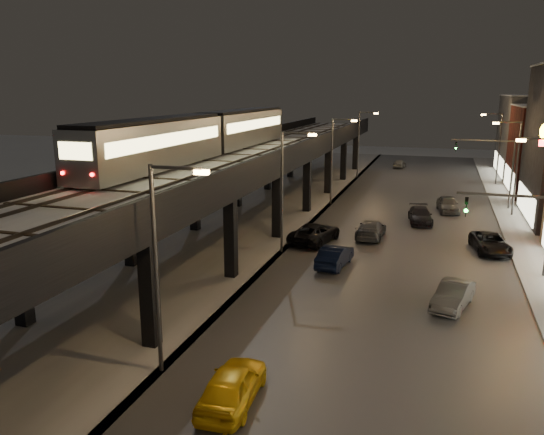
% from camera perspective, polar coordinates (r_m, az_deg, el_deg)
% --- Properties ---
extents(road_surface, '(17.00, 120.00, 0.06)m').
position_cam_1_polar(road_surface, '(42.00, 13.44, -3.12)').
color(road_surface, '#46474D').
rests_on(road_surface, ground).
extents(sidewalk_right, '(4.00, 120.00, 0.14)m').
position_cam_1_polar(sidewalk_right, '(42.54, 27.00, -4.00)').
color(sidewalk_right, '#9FA1A8').
rests_on(sidewalk_right, ground).
extents(under_viaduct_pavement, '(11.00, 120.00, 0.06)m').
position_cam_1_polar(under_viaduct_pavement, '(44.92, -3.97, -1.68)').
color(under_viaduct_pavement, '#9FA1A8').
rests_on(under_viaduct_pavement, ground).
extents(elevated_viaduct, '(9.00, 100.00, 6.30)m').
position_cam_1_polar(elevated_viaduct, '(40.90, -5.73, 4.77)').
color(elevated_viaduct, black).
rests_on(elevated_viaduct, ground).
extents(viaduct_trackbed, '(8.40, 100.00, 0.32)m').
position_cam_1_polar(viaduct_trackbed, '(40.91, -5.70, 5.87)').
color(viaduct_trackbed, '#B2B7C1').
rests_on(viaduct_trackbed, elevated_viaduct).
extents(viaduct_parapet_streetside, '(0.30, 100.00, 1.10)m').
position_cam_1_polar(viaduct_parapet_streetside, '(39.36, 0.17, 6.31)').
color(viaduct_parapet_streetside, black).
rests_on(viaduct_parapet_streetside, elevated_viaduct).
extents(viaduct_parapet_far, '(0.30, 100.00, 1.10)m').
position_cam_1_polar(viaduct_parapet_far, '(42.78, -11.08, 6.64)').
color(viaduct_parapet_far, black).
rests_on(viaduct_parapet_far, elevated_viaduct).
extents(streetlight_left_1, '(2.57, 0.28, 9.00)m').
position_cam_1_polar(streetlight_left_1, '(22.08, -11.84, -4.11)').
color(streetlight_left_1, '#38383A').
rests_on(streetlight_left_1, ground).
extents(streetlight_left_2, '(2.57, 0.28, 9.00)m').
position_cam_1_polar(streetlight_left_2, '(38.30, 1.46, 3.66)').
color(streetlight_left_2, '#38383A').
rests_on(streetlight_left_2, ground).
extents(streetlight_left_3, '(2.57, 0.28, 9.00)m').
position_cam_1_polar(streetlight_left_3, '(55.63, 6.72, 6.68)').
color(streetlight_left_3, '#38383A').
rests_on(streetlight_left_3, ground).
extents(streetlight_right_3, '(2.56, 0.28, 9.00)m').
position_cam_1_polar(streetlight_right_3, '(55.01, 24.61, 5.47)').
color(streetlight_right_3, '#38383A').
rests_on(streetlight_right_3, ground).
extents(streetlight_left_4, '(2.57, 0.28, 9.00)m').
position_cam_1_polar(streetlight_left_4, '(73.29, 9.49, 8.24)').
color(streetlight_left_4, '#38383A').
rests_on(streetlight_left_4, ground).
extents(streetlight_right_4, '(2.56, 0.28, 9.00)m').
position_cam_1_polar(streetlight_right_4, '(72.82, 23.07, 7.31)').
color(streetlight_right_4, '#38383A').
rests_on(streetlight_right_4, ground).
extents(traffic_light_rig_b, '(6.10, 0.34, 7.00)m').
position_cam_1_polar(traffic_light_rig_b, '(57.96, 23.34, 5.21)').
color(traffic_light_rig_b, '#38383A').
rests_on(traffic_light_rig_b, ground).
extents(subway_train, '(2.81, 33.81, 3.35)m').
position_cam_1_polar(subway_train, '(44.80, -6.98, 8.94)').
color(subway_train, gray).
rests_on(subway_train, viaduct_trackbed).
extents(car_taxi, '(2.09, 4.63, 1.54)m').
position_cam_1_polar(car_taxi, '(21.36, -4.29, -17.65)').
color(car_taxi, gold).
rests_on(car_taxi, ground).
extents(car_near_white, '(1.98, 4.55, 1.46)m').
position_cam_1_polar(car_near_white, '(36.53, 6.78, -4.21)').
color(car_near_white, black).
rests_on(car_near_white, ground).
extents(car_mid_silver, '(3.61, 5.95, 1.54)m').
position_cam_1_polar(car_mid_silver, '(42.01, 4.62, -1.73)').
color(car_mid_silver, black).
rests_on(car_mid_silver, ground).
extents(car_mid_dark, '(2.15, 4.98, 1.43)m').
position_cam_1_polar(car_mid_dark, '(43.94, 10.58, -1.31)').
color(car_mid_dark, '#3D4046').
rests_on(car_mid_dark, ground).
extents(car_far_white, '(1.89, 3.94, 1.30)m').
position_cam_1_polar(car_far_white, '(84.95, 13.55, 5.64)').
color(car_far_white, gray).
rests_on(car_far_white, ground).
extents(car_onc_silver, '(2.55, 4.50, 1.40)m').
position_cam_1_polar(car_onc_silver, '(31.33, 18.89, -8.00)').
color(car_onc_silver, '#545557').
rests_on(car_onc_silver, ground).
extents(car_onc_dark, '(3.11, 5.29, 1.38)m').
position_cam_1_polar(car_onc_dark, '(42.64, 22.44, -2.62)').
color(car_onc_dark, black).
rests_on(car_onc_dark, ground).
extents(car_onc_white, '(2.57, 4.98, 1.38)m').
position_cam_1_polar(car_onc_white, '(49.85, 15.66, 0.16)').
color(car_onc_white, black).
rests_on(car_onc_white, ground).
extents(car_onc_red, '(2.45, 4.74, 1.54)m').
position_cam_1_polar(car_onc_red, '(55.15, 18.39, 1.31)').
color(car_onc_red, '#57595D').
rests_on(car_onc_red, ground).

